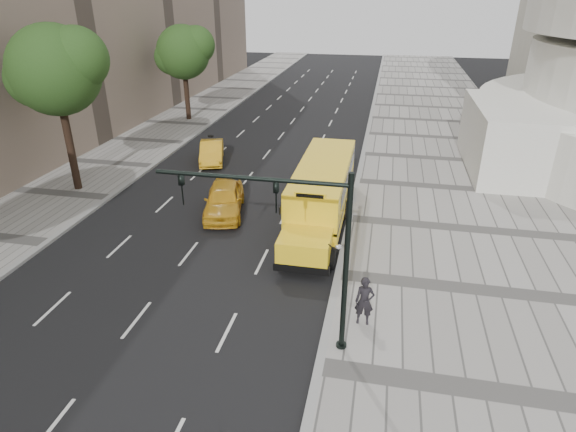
% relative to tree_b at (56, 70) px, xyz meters
% --- Properties ---
extents(ground, '(140.00, 140.00, 0.00)m').
position_rel_tree_b_xyz_m(ground, '(10.41, -0.91, -7.11)').
color(ground, black).
rests_on(ground, ground).
extents(sidewalk_museum, '(12.00, 140.00, 0.15)m').
position_rel_tree_b_xyz_m(sidewalk_museum, '(22.41, -0.91, -7.03)').
color(sidewalk_museum, gray).
rests_on(sidewalk_museum, ground).
extents(sidewalk_far, '(6.00, 140.00, 0.15)m').
position_rel_tree_b_xyz_m(sidewalk_far, '(-0.59, -0.91, -7.03)').
color(sidewalk_far, gray).
rests_on(sidewalk_far, ground).
extents(curb_museum, '(0.30, 140.00, 0.15)m').
position_rel_tree_b_xyz_m(curb_museum, '(16.41, -0.91, -7.03)').
color(curb_museum, gray).
rests_on(curb_museum, ground).
extents(curb_far, '(0.30, 140.00, 0.15)m').
position_rel_tree_b_xyz_m(curb_far, '(2.41, -0.91, -7.03)').
color(curb_far, gray).
rests_on(curb_far, ground).
extents(tree_b, '(5.55, 4.93, 9.54)m').
position_rel_tree_b_xyz_m(tree_b, '(0.00, 0.00, 0.00)').
color(tree_b, black).
rests_on(tree_b, ground).
extents(tree_c, '(5.22, 4.64, 8.36)m').
position_rel_tree_b_xyz_m(tree_c, '(-0.01, 17.45, -1.03)').
color(tree_c, black).
rests_on(tree_c, ground).
extents(school_bus, '(2.96, 11.56, 3.19)m').
position_rel_tree_b_xyz_m(school_bus, '(14.91, -0.94, -5.34)').
color(school_bus, yellow).
rests_on(school_bus, ground).
extents(taxi_near, '(3.00, 5.18, 1.66)m').
position_rel_tree_b_xyz_m(taxi_near, '(9.64, -1.32, -6.28)').
color(taxi_near, gold).
rests_on(taxi_near, ground).
extents(taxi_far, '(2.75, 4.62, 1.44)m').
position_rel_tree_b_xyz_m(taxi_far, '(6.05, 6.69, -6.39)').
color(taxi_far, gold).
rests_on(taxi_far, ground).
extents(pedestrian, '(0.70, 0.47, 1.87)m').
position_rel_tree_b_xyz_m(pedestrian, '(17.64, -9.58, -6.02)').
color(pedestrian, black).
rests_on(pedestrian, sidewalk_museum).
extents(traffic_signal, '(6.18, 0.36, 6.40)m').
position_rel_tree_b_xyz_m(traffic_signal, '(15.60, -11.01, -3.02)').
color(traffic_signal, black).
rests_on(traffic_signal, ground).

